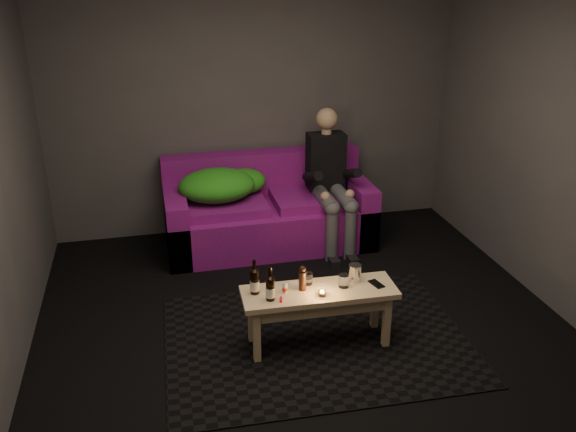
% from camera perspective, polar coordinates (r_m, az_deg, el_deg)
% --- Properties ---
extents(floor, '(4.50, 4.50, 0.00)m').
position_cam_1_polar(floor, '(4.52, 2.39, -12.06)').
color(floor, black).
rests_on(floor, ground).
extents(room, '(4.50, 4.50, 4.50)m').
position_cam_1_polar(room, '(4.26, 1.04, 10.08)').
color(room, silver).
rests_on(room, ground).
extents(rug, '(2.24, 1.67, 0.01)m').
position_cam_1_polar(rug, '(4.59, 2.66, -11.41)').
color(rug, black).
rests_on(rug, floor).
extents(sofa, '(1.96, 0.88, 0.84)m').
position_cam_1_polar(sofa, '(5.94, -1.92, 0.30)').
color(sofa, '#750F6C').
rests_on(sofa, floor).
extents(green_blanket, '(0.86, 0.59, 0.29)m').
position_cam_1_polar(green_blanket, '(5.75, -6.29, 2.91)').
color(green_blanket, '#2F8E19').
rests_on(green_blanket, sofa).
extents(person, '(0.35, 0.81, 1.31)m').
position_cam_1_polar(person, '(5.79, 3.98, 3.62)').
color(person, black).
rests_on(person, sofa).
extents(coffee_table, '(1.11, 0.38, 0.45)m').
position_cam_1_polar(coffee_table, '(4.35, 2.93, -7.82)').
color(coffee_table, tan).
rests_on(coffee_table, rug).
extents(beer_bottle_a, '(0.06, 0.06, 0.26)m').
position_cam_1_polar(beer_bottle_a, '(4.23, -3.15, -6.11)').
color(beer_bottle_a, black).
rests_on(beer_bottle_a, coffee_table).
extents(beer_bottle_b, '(0.06, 0.06, 0.25)m').
position_cam_1_polar(beer_bottle_b, '(4.15, -1.68, -6.75)').
color(beer_bottle_b, black).
rests_on(beer_bottle_b, coffee_table).
extents(salt_shaker, '(0.04, 0.04, 0.08)m').
position_cam_1_polar(salt_shaker, '(4.26, -0.30, -6.71)').
color(salt_shaker, silver).
rests_on(salt_shaker, coffee_table).
extents(pepper_mill, '(0.07, 0.07, 0.14)m').
position_cam_1_polar(pepper_mill, '(4.27, 1.36, -6.10)').
color(pepper_mill, black).
rests_on(pepper_mill, coffee_table).
extents(tumbler_back, '(0.08, 0.08, 0.08)m').
position_cam_1_polar(tumbler_back, '(4.36, 1.86, -5.86)').
color(tumbler_back, white).
rests_on(tumbler_back, coffee_table).
extents(tealight, '(0.05, 0.05, 0.04)m').
position_cam_1_polar(tealight, '(4.23, 3.21, -7.21)').
color(tealight, white).
rests_on(tealight, coffee_table).
extents(tumbler_front, '(0.10, 0.10, 0.09)m').
position_cam_1_polar(tumbler_front, '(4.34, 5.23, -6.07)').
color(tumbler_front, white).
rests_on(tumbler_front, coffee_table).
extents(steel_cup, '(0.10, 0.10, 0.12)m').
position_cam_1_polar(steel_cup, '(4.42, 6.27, -5.28)').
color(steel_cup, silver).
rests_on(steel_cup, coffee_table).
extents(smartphone, '(0.10, 0.14, 0.01)m').
position_cam_1_polar(smartphone, '(4.42, 8.27, -6.31)').
color(smartphone, black).
rests_on(smartphone, coffee_table).
extents(red_lighter, '(0.03, 0.07, 0.01)m').
position_cam_1_polar(red_lighter, '(4.18, -0.67, -7.82)').
color(red_lighter, red).
rests_on(red_lighter, coffee_table).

